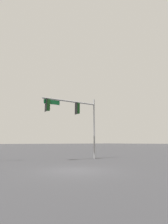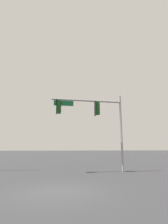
# 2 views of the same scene
# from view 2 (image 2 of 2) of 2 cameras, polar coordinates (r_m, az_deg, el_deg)

# --- Properties ---
(ground_plane) EXTENTS (400.00, 400.00, 0.00)m
(ground_plane) POSITION_cam_2_polar(r_m,az_deg,el_deg) (8.56, -8.98, -24.36)
(ground_plane) COLOR #2D2D30
(signal_pole_near) EXTENTS (6.15, 0.81, 6.58)m
(signal_pole_near) POSITION_cam_2_polar(r_m,az_deg,el_deg) (15.09, 2.26, -0.20)
(signal_pole_near) COLOR gray
(signal_pole_near) RESTS_ON ground_plane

